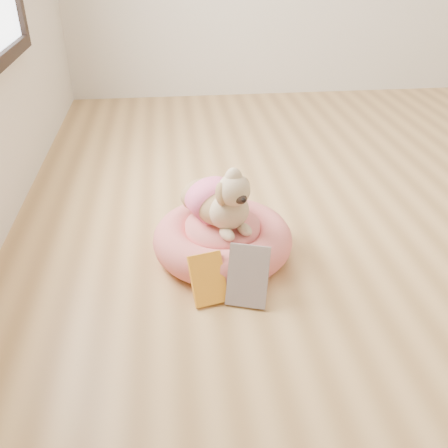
{
  "coord_description": "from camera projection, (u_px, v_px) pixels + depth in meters",
  "views": [
    {
      "loc": [
        -1.26,
        -1.74,
        1.16
      ],
      "look_at": [
        -1.07,
        -0.08,
        0.17
      ],
      "focal_mm": 40.0,
      "sensor_mm": 36.0,
      "label": 1
    }
  ],
  "objects": [
    {
      "name": "dog",
      "position": [
        220.0,
        190.0,
        1.93
      ],
      "size": [
        0.39,
        0.45,
        0.28
      ],
      "primitive_type": null,
      "rotation": [
        0.0,
        0.0,
        0.38
      ],
      "color": "brown",
      "rests_on": "pet_bed"
    },
    {
      "name": "book_white",
      "position": [
        248.0,
        276.0,
        1.76
      ],
      "size": [
        0.17,
        0.15,
        0.21
      ],
      "primitive_type": "cube",
      "rotation": [
        -0.45,
        0.0,
        -0.32
      ],
      "color": "white",
      "rests_on": "floor"
    },
    {
      "name": "book_yellow",
      "position": [
        208.0,
        279.0,
        1.78
      ],
      "size": [
        0.14,
        0.14,
        0.17
      ],
      "primitive_type": "cube",
      "rotation": [
        -0.53,
        0.0,
        0.23
      ],
      "color": "yellow",
      "rests_on": "floor"
    },
    {
      "name": "pet_bed",
      "position": [
        223.0,
        239.0,
        2.03
      ],
      "size": [
        0.57,
        0.57,
        0.15
      ],
      "color": "#E65A6D",
      "rests_on": "floor"
    }
  ]
}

